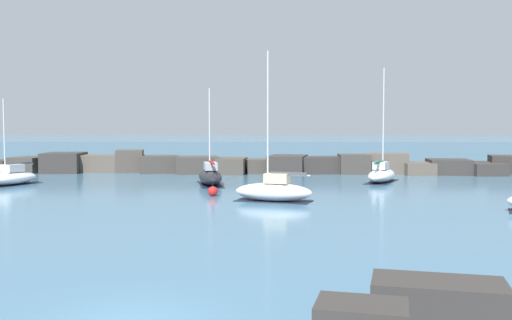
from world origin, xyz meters
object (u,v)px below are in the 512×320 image
Objects in this scene: sailboat_moored_2 at (10,177)px; mooring_buoy_far_side at (272,177)px; sailboat_moored_0 at (210,176)px; sailboat_moored_1 at (381,174)px; sailboat_moored_3 at (274,190)px; mooring_buoy_orange_near at (213,191)px.

mooring_buoy_far_side is at bearing 11.01° from sailboat_moored_2.
sailboat_moored_0 is 15.18m from sailboat_moored_1.
sailboat_moored_3 reaches higher than sailboat_moored_0.
sailboat_moored_2 is 19.29m from mooring_buoy_orange_near.
sailboat_moored_0 is 0.83× the size of sailboat_moored_3.
sailboat_moored_3 is 13.66m from mooring_buoy_far_side.
mooring_buoy_far_side is at bearing 70.06° from mooring_buoy_orange_near.
mooring_buoy_orange_near is 11.81m from mooring_buoy_far_side.
sailboat_moored_3 is at bearing -22.65° from sailboat_moored_2.
sailboat_moored_2 is 22.50m from mooring_buoy_far_side.
sailboat_moored_1 is at bearing 7.06° from sailboat_moored_2.
sailboat_moored_1 is 1.40× the size of sailboat_moored_2.
sailboat_moored_1 is at bearing 11.21° from sailboat_moored_0.
sailboat_moored_0 is 6.17m from mooring_buoy_far_side.
sailboat_moored_3 is 5.07m from mooring_buoy_orange_near.
mooring_buoy_orange_near is at bearing -141.97° from sailboat_moored_1.
sailboat_moored_1 reaches higher than mooring_buoy_far_side.
mooring_buoy_far_side is at bearing 177.87° from sailboat_moored_1.
sailboat_moored_0 is at bearing -147.43° from mooring_buoy_far_side.
sailboat_moored_2 is (-16.89, -0.98, -0.10)m from sailboat_moored_0.
sailboat_moored_2 is 8.13× the size of mooring_buoy_far_side.
mooring_buoy_far_side is (-0.34, 13.65, -0.37)m from sailboat_moored_3.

